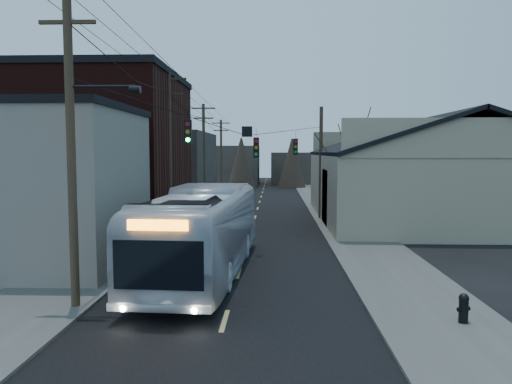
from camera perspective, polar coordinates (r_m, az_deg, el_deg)
ground at (r=13.84m, az=-4.47°, el=-17.23°), size 160.00×160.00×0.00m
road_surface at (r=43.09m, az=0.10°, el=-2.21°), size 9.00×110.00×0.02m
sidewalk_left at (r=43.80m, az=-8.44°, el=-2.08°), size 4.00×110.00×0.12m
sidewalk_right at (r=43.35m, az=8.72°, el=-2.15°), size 4.00×110.00×0.12m
building_clapboard at (r=24.22m, az=-23.59°, el=0.34°), size 8.00×8.00×7.00m
building_brick at (r=34.72m, az=-17.28°, el=4.18°), size 10.00×12.00×10.00m
building_left_far at (r=50.01m, az=-10.61°, el=2.67°), size 9.00×14.00×7.00m
warehouse at (r=39.55m, az=19.01°, el=0.83°), size 16.16×20.60×7.73m
building_far_left at (r=78.15m, az=-3.40°, el=3.06°), size 10.00×12.00×6.00m
building_far_right at (r=82.98m, az=5.92°, el=2.79°), size 12.00×14.00×5.00m
bare_tree at (r=33.18m, az=10.78°, el=1.88°), size 0.40×0.40×7.20m
utility_lines at (r=37.19m, az=-5.03°, el=4.32°), size 11.24×45.28×10.50m
bus at (r=20.97m, az=-6.08°, el=-4.49°), size 3.81×13.32×3.67m
parked_car at (r=39.97m, az=-4.37°, el=-1.86°), size 1.46×3.90×1.27m
fire_hydrant at (r=16.28m, az=22.64°, el=-12.02°), size 0.42×0.30×0.87m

